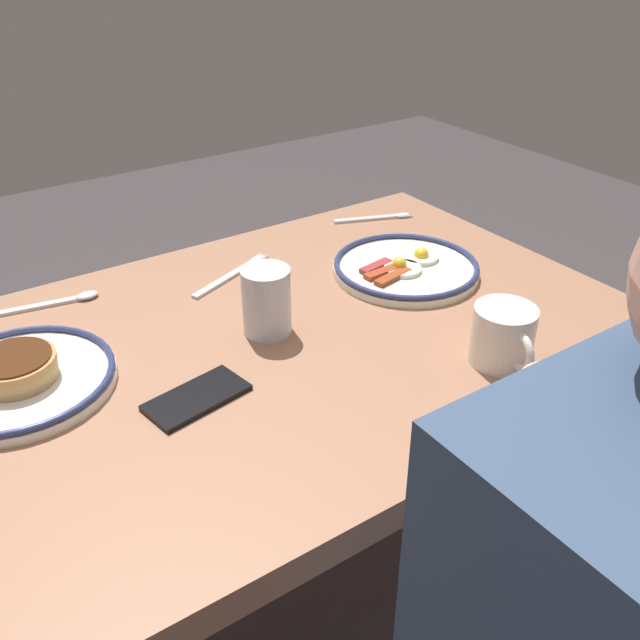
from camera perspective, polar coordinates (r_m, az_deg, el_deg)
The scene contains 11 objects.
ground_plane at distance 1.63m, azimuth -1.90°, elevation -23.02°, with size 6.00×6.00×0.00m, color #3E3739.
dining_table at distance 1.19m, azimuth -2.40°, elevation -5.63°, with size 1.14×0.78×0.72m.
plate_near_main at distance 1.32m, azimuth 7.10°, elevation 4.34°, with size 0.27×0.27×0.04m.
plate_center_pancakes at distance 1.08m, azimuth -23.67°, elevation -4.37°, with size 0.27×0.27×0.05m.
coffee_mug at distance 1.07m, azimuth 14.92°, elevation -1.23°, with size 0.09×0.12×0.09m.
drinking_glass at distance 1.11m, azimuth -4.43°, elevation 1.30°, with size 0.08×0.08×0.11m.
cell_phone at distance 0.99m, azimuth -10.14°, elevation -6.32°, with size 0.14×0.07×0.01m, color black.
fork_near at distance 1.55m, azimuth 4.44°, elevation 8.39°, with size 0.17×0.08×0.01m.
fork_far at distance 1.31m, azimuth -7.29°, elevation 3.72°, with size 0.20×0.09×0.01m.
butter_knife at distance 1.16m, azimuth 22.14°, elevation -2.23°, with size 0.22×0.04×0.01m.
tea_spoon at distance 1.29m, azimuth -20.69°, elevation 1.45°, with size 0.18×0.05×0.01m.
Camera 1 is at (0.50, 0.82, 1.32)m, focal length 38.74 mm.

